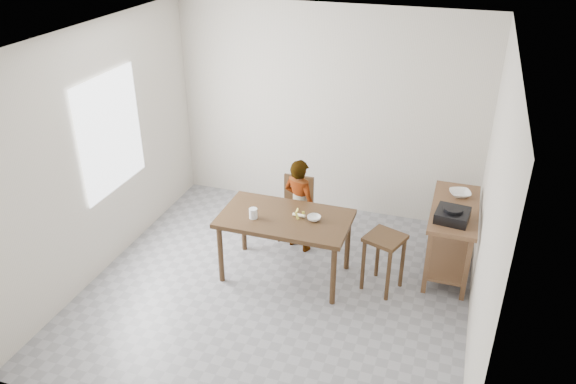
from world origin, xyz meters
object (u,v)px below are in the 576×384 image
(dining_chair, at_px, (295,210))
(prep_counter, at_px, (450,238))
(dining_table, at_px, (285,246))
(child, at_px, (299,205))
(stool, at_px, (383,262))

(dining_chair, bearing_deg, prep_counter, -4.35)
(dining_table, distance_m, child, 0.62)
(dining_table, relative_size, stool, 2.15)
(dining_table, xyz_separation_m, child, (-0.02, 0.59, 0.21))
(prep_counter, height_order, dining_chair, prep_counter)
(child, height_order, dining_chair, child)
(child, distance_m, dining_chair, 0.30)
(dining_table, relative_size, dining_chair, 1.81)
(dining_table, bearing_deg, stool, 5.37)
(child, bearing_deg, prep_counter, -155.11)
(dining_table, relative_size, prep_counter, 1.17)
(stool, bearing_deg, dining_table, -174.63)
(prep_counter, bearing_deg, child, -176.32)
(prep_counter, relative_size, child, 1.03)
(prep_counter, relative_size, dining_chair, 1.55)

